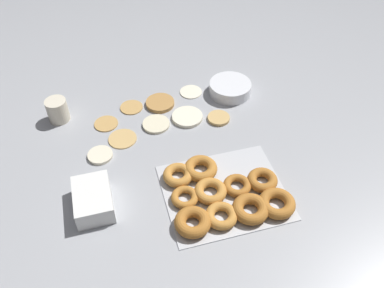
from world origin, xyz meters
TOP-DOWN VIEW (x-y plane):
  - ground_plane at (0.00, 0.00)m, footprint 3.00×3.00m
  - pancake_0 at (0.19, 0.07)m, footprint 0.08×0.08m
  - pancake_1 at (-0.22, 0.15)m, footprint 0.09×0.09m
  - pancake_2 at (0.00, 0.21)m, footprint 0.11×0.11m
  - pancake_3 at (0.08, 0.10)m, footprint 0.12×0.12m
  - pancake_4 at (-0.17, 0.06)m, footprint 0.10×0.10m
  - pancake_5 at (-0.04, 0.10)m, footprint 0.10×0.10m
  - pancake_6 at (-0.26, -0.01)m, footprint 0.09×0.09m
  - pancake_7 at (-0.11, 0.22)m, footprint 0.09×0.09m
  - pancake_8 at (0.14, 0.25)m, footprint 0.09×0.09m
  - donut_tray at (0.09, -0.29)m, footprint 0.38×0.32m
  - batter_bowl at (0.29, 0.21)m, footprint 0.17×0.17m
  - container_stack at (-0.30, -0.21)m, footprint 0.11×0.16m
  - paper_cup at (-0.38, 0.23)m, footprint 0.08×0.08m

SIDE VIEW (x-z plane):
  - ground_plane at x=0.00m, z-range 0.00..0.00m
  - pancake_8 at x=0.14m, z-range 0.00..0.01m
  - pancake_7 at x=-0.11m, z-range 0.00..0.01m
  - pancake_1 at x=-0.22m, z-range 0.00..0.01m
  - pancake_4 at x=-0.17m, z-range 0.00..0.01m
  - pancake_5 at x=-0.04m, z-range 0.00..0.01m
  - pancake_6 at x=-0.26m, z-range 0.00..0.01m
  - pancake_0 at x=0.19m, z-range 0.00..0.01m
  - pancake_3 at x=0.08m, z-range 0.00..0.01m
  - pancake_2 at x=0.00m, z-range 0.00..0.02m
  - donut_tray at x=0.09m, z-range 0.00..0.04m
  - batter_bowl at x=0.29m, z-range 0.00..0.05m
  - container_stack at x=-0.30m, z-range 0.00..0.07m
  - paper_cup at x=-0.38m, z-range 0.00..0.09m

